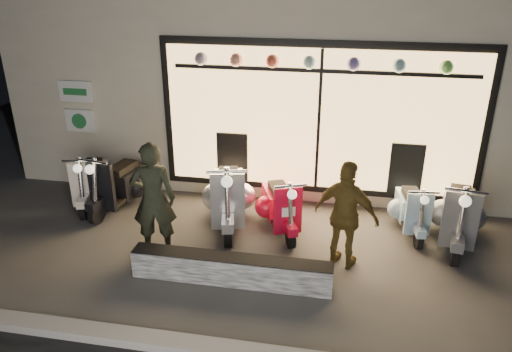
{
  "coord_description": "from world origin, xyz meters",
  "views": [
    {
      "loc": [
        1.23,
        -6.16,
        4.05
      ],
      "look_at": [
        -0.03,
        0.6,
        1.05
      ],
      "focal_mm": 35.0,
      "sensor_mm": 36.0,
      "label": 1
    }
  ],
  "objects_px": {
    "scooter_silver": "(228,194)",
    "woman": "(346,215)",
    "man": "(153,199)",
    "graffiti_barrier": "(231,269)",
    "scooter_red": "(280,204)"
  },
  "relations": [
    {
      "from": "scooter_red",
      "to": "man",
      "type": "height_order",
      "value": "man"
    },
    {
      "from": "scooter_silver",
      "to": "woman",
      "type": "relative_size",
      "value": 1.04
    },
    {
      "from": "graffiti_barrier",
      "to": "man",
      "type": "relative_size",
      "value": 1.56
    },
    {
      "from": "graffiti_barrier",
      "to": "man",
      "type": "height_order",
      "value": "man"
    },
    {
      "from": "graffiti_barrier",
      "to": "man",
      "type": "distance_m",
      "value": 1.54
    },
    {
      "from": "man",
      "to": "scooter_silver",
      "type": "bearing_deg",
      "value": -138.77
    },
    {
      "from": "woman",
      "to": "graffiti_barrier",
      "type": "bearing_deg",
      "value": 46.53
    },
    {
      "from": "scooter_red",
      "to": "woman",
      "type": "relative_size",
      "value": 0.84
    },
    {
      "from": "scooter_silver",
      "to": "man",
      "type": "height_order",
      "value": "man"
    },
    {
      "from": "scooter_silver",
      "to": "man",
      "type": "distance_m",
      "value": 1.49
    },
    {
      "from": "graffiti_barrier",
      "to": "scooter_silver",
      "type": "relative_size",
      "value": 1.65
    },
    {
      "from": "graffiti_barrier",
      "to": "scooter_red",
      "type": "distance_m",
      "value": 1.75
    },
    {
      "from": "scooter_red",
      "to": "woman",
      "type": "bearing_deg",
      "value": -64.49
    },
    {
      "from": "woman",
      "to": "man",
      "type": "bearing_deg",
      "value": 24.11
    },
    {
      "from": "scooter_silver",
      "to": "scooter_red",
      "type": "bearing_deg",
      "value": -15.38
    }
  ]
}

